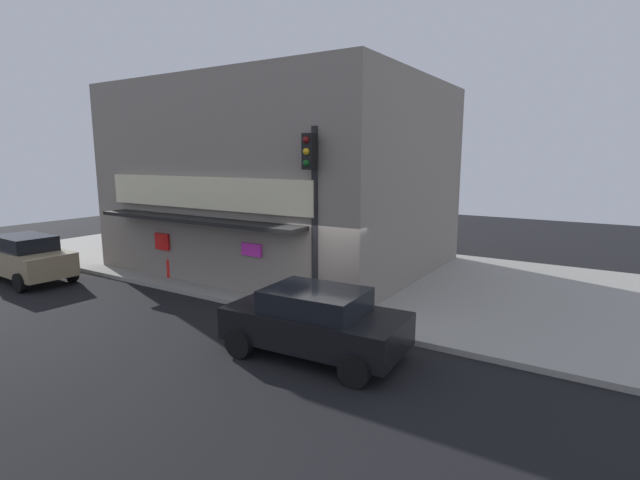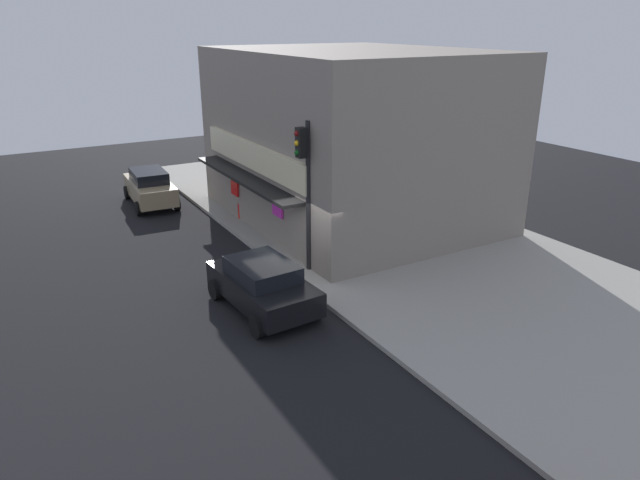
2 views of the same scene
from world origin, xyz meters
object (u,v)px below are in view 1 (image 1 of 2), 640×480
trash_can (186,256)px  pedestrian (235,259)px  parked_car_black (315,321)px  traffic_light (312,194)px  parked_car_tan (26,257)px  fire_hydrant (170,266)px

trash_can → pedestrian: 3.77m
pedestrian → parked_car_black: (4.85, -2.73, -0.33)m
traffic_light → parked_car_tan: traffic_light is taller
traffic_light → trash_can: 7.49m
traffic_light → parked_car_black: (1.61, -2.36, -2.58)m
fire_hydrant → parked_car_tan: bearing=-148.5°
traffic_light → fire_hydrant: (-6.20, 0.25, -2.82)m
trash_can → pedestrian: size_ratio=0.52×
trash_can → parked_car_tan: (-3.79, -3.93, 0.24)m
parked_car_black → parked_car_tan: parked_car_tan is taller
trash_can → parked_car_black: (8.42, -3.84, 0.19)m
fire_hydrant → pedestrian: 3.03m
parked_car_black → traffic_light: bearing=124.4°
traffic_light → pedestrian: traffic_light is taller
traffic_light → parked_car_black: traffic_light is taller
pedestrian → parked_car_tan: 7.88m
pedestrian → parked_car_black: size_ratio=0.43×
trash_can → pedestrian: bearing=-17.3°
traffic_light → parked_car_black: size_ratio=1.24×
trash_can → parked_car_black: 9.25m
fire_hydrant → trash_can: (-0.60, 1.24, 0.06)m
trash_can → parked_car_tan: 5.46m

